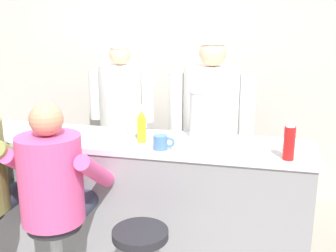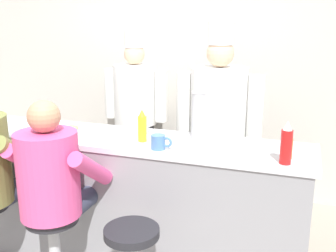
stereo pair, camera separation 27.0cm
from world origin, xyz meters
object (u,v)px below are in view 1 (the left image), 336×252
water_pitcher_clear (136,120)px  diner_seated_pink (54,184)px  ketchup_bottle_red (289,140)px  coffee_mug_blue (161,142)px  breakfast_plate (66,133)px  cup_stack_steel (196,115)px  mustard_bottle_yellow (142,127)px  cook_in_whites_far (211,124)px  hot_sauce_bottle_orange (291,144)px  cook_in_whites_near (121,110)px

water_pitcher_clear → diner_seated_pink: 0.79m
ketchup_bottle_red → coffee_mug_blue: bearing=179.0°
diner_seated_pink → breakfast_plate: bearing=109.5°
cup_stack_steel → coffee_mug_blue: bearing=-118.5°
ketchup_bottle_red → cup_stack_steel: (-0.62, 0.34, 0.05)m
diner_seated_pink → coffee_mug_blue: bearing=31.3°
breakfast_plate → coffee_mug_blue: coffee_mug_blue is taller
water_pitcher_clear → breakfast_plate: size_ratio=0.87×
ketchup_bottle_red → diner_seated_pink: 1.46m
ketchup_bottle_red → coffee_mug_blue: size_ratio=1.80×
cup_stack_steel → mustard_bottle_yellow: bearing=-150.6°
mustard_bottle_yellow → breakfast_plate: bearing=174.7°
breakfast_plate → cook_in_whites_far: size_ratio=0.13×
cup_stack_steel → hot_sauce_bottle_orange: bearing=-20.6°
breakfast_plate → cook_in_whites_far: (1.01, 0.61, -0.03)m
water_pitcher_clear → cook_in_whites_far: bearing=44.2°
cup_stack_steel → diner_seated_pink: (-0.77, -0.69, -0.33)m
breakfast_plate → coffee_mug_blue: 0.81m
hot_sauce_bottle_orange → water_pitcher_clear: water_pitcher_clear is taller
cup_stack_steel → cook_in_whites_near: (-0.94, 1.02, -0.23)m
water_pitcher_clear → diner_seated_pink: bearing=-115.5°
mustard_bottle_yellow → water_pitcher_clear: 0.21m
hot_sauce_bottle_orange → mustard_bottle_yellow: bearing=177.4°
ketchup_bottle_red → cook_in_whites_near: cook_in_whites_near is taller
coffee_mug_blue → diner_seated_pink: (-0.59, -0.36, -0.21)m
coffee_mug_blue → mustard_bottle_yellow: bearing=142.9°
hot_sauce_bottle_orange → diner_seated_pink: size_ratio=0.10×
mustard_bottle_yellow → breakfast_plate: size_ratio=0.93×
coffee_mug_blue → cook_in_whites_near: bearing=119.5°
hot_sauce_bottle_orange → cup_stack_steel: size_ratio=0.41×
coffee_mug_blue → cook_in_whites_far: cook_in_whites_far is taller
cook_in_whites_far → diner_seated_pink: bearing=-125.3°
mustard_bottle_yellow → cook_in_whites_far: bearing=59.1°
hot_sauce_bottle_orange → cup_stack_steel: bearing=159.4°
hot_sauce_bottle_orange → diner_seated_pink: diner_seated_pink is taller
cup_stack_steel → cook_in_whites_far: (0.05, 0.47, -0.18)m
diner_seated_pink → ketchup_bottle_red: bearing=13.9°
ketchup_bottle_red → coffee_mug_blue: (-0.80, 0.01, -0.07)m
breakfast_plate → water_pitcher_clear: bearing=13.8°
diner_seated_pink → cook_in_whites_far: size_ratio=0.75×
ketchup_bottle_red → hot_sauce_bottle_orange: size_ratio=1.88×
ketchup_bottle_red → breakfast_plate: size_ratio=1.05×
mustard_bottle_yellow → diner_seated_pink: 0.70m
mustard_bottle_yellow → diner_seated_pink: size_ratio=0.17×
cup_stack_steel → diner_seated_pink: 1.08m
coffee_mug_blue → cup_stack_steel: cup_stack_steel is taller
hot_sauce_bottle_orange → cup_stack_steel: 0.70m
ketchup_bottle_red → cook_in_whites_near: 2.09m
breakfast_plate → cup_stack_steel: cup_stack_steel is taller
mustard_bottle_yellow → cup_stack_steel: size_ratio=0.68×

